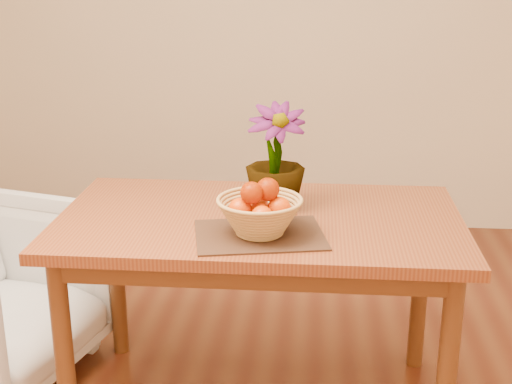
{
  "coord_description": "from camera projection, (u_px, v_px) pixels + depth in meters",
  "views": [
    {
      "loc": [
        0.19,
        -2.02,
        1.6
      ],
      "look_at": [
        0.0,
        0.15,
        0.89
      ],
      "focal_mm": 50.0,
      "sensor_mm": 36.0,
      "label": 1
    }
  ],
  "objects": [
    {
      "name": "wall_back",
      "position": [
        287.0,
        4.0,
        4.14
      ],
      "size": [
        4.0,
        0.02,
        2.7
      ],
      "primitive_type": "cube",
      "color": "beige",
      "rests_on": "floor"
    },
    {
      "name": "potted_plant",
      "position": [
        275.0,
        157.0,
        2.5
      ],
      "size": [
        0.23,
        0.23,
        0.38
      ],
      "primitive_type": "imported",
      "rotation": [
        0.0,
        0.0,
        0.1
      ],
      "color": "#1D4A15",
      "rests_on": "table"
    },
    {
      "name": "wicker_basket",
      "position": [
        260.0,
        218.0,
        2.28
      ],
      "size": [
        0.28,
        0.28,
        0.11
      ],
      "color": "tan",
      "rests_on": "placemat"
    },
    {
      "name": "placemat",
      "position": [
        260.0,
        235.0,
        2.3
      ],
      "size": [
        0.46,
        0.38,
        0.01
      ],
      "primitive_type": "cube",
      "rotation": [
        0.0,
        0.0,
        0.2
      ],
      "color": "#3A2115",
      "rests_on": "table"
    },
    {
      "name": "orange_pile",
      "position": [
        260.0,
        201.0,
        2.26
      ],
      "size": [
        0.2,
        0.19,
        0.14
      ],
      "rotation": [
        0.0,
        0.0,
        -0.42
      ],
      "color": "red",
      "rests_on": "wicker_basket"
    },
    {
      "name": "table",
      "position": [
        259.0,
        239.0,
        2.5
      ],
      "size": [
        1.4,
        0.8,
        0.75
      ],
      "color": "brown",
      "rests_on": "floor"
    }
  ]
}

